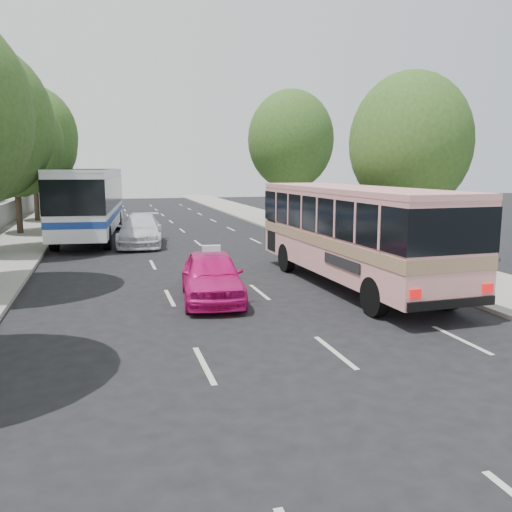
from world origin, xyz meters
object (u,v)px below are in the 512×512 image
object	(u,v)px
pink_bus	(353,225)
tour_coach_front	(90,197)
pink_taxi	(212,276)
white_pickup	(140,230)
tour_coach_rear	(71,192)

from	to	relation	value
pink_bus	tour_coach_front	xyz separation A→B (m)	(-8.75, 15.48, 0.26)
pink_taxi	tour_coach_front	distance (m)	16.62
white_pickup	tour_coach_rear	bearing A→B (deg)	109.57
pink_bus	pink_taxi	size ratio (longest dim) A/B	2.40
pink_bus	pink_taxi	xyz separation A→B (m)	(-4.93, -0.61, -1.34)
pink_bus	pink_taxi	distance (m)	5.15
pink_taxi	pink_bus	bearing A→B (deg)	13.68
pink_bus	tour_coach_rear	distance (m)	31.85
pink_bus	tour_coach_front	bearing A→B (deg)	117.55
white_pickup	pink_taxi	bearing A→B (deg)	-77.77
pink_bus	tour_coach_front	world-z (taller)	tour_coach_front
pink_bus	white_pickup	distance (m)	13.51
pink_taxi	tour_coach_front	size ratio (longest dim) A/B	0.33
tour_coach_front	tour_coach_rear	world-z (taller)	tour_coach_front
white_pickup	tour_coach_front	xyz separation A→B (m)	(-2.50, 3.57, 1.57)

